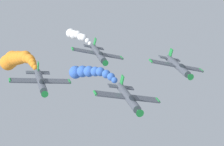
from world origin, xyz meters
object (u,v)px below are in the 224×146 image
airplane_lead (128,98)px  airplane_left_inner (178,66)px  airplane_right_inner (41,81)px  airplane_left_outer (98,54)px

airplane_lead → airplane_left_inner: size_ratio=1.00×
airplane_right_inner → airplane_left_outer: bearing=-137.4°
airplane_left_inner → airplane_right_inner: size_ratio=1.00×
airplane_left_inner → airplane_left_outer: size_ratio=1.00×
airplane_right_inner → airplane_left_outer: (-11.41, -10.48, 0.53)m
airplane_lead → airplane_left_outer: size_ratio=1.00×
airplane_lead → airplane_right_inner: (10.84, -11.43, -0.73)m
airplane_lead → airplane_left_outer: airplane_lead is taller
airplane_lead → airplane_right_inner: bearing=-46.5°
airplane_lead → airplane_left_inner: (-11.78, -11.96, -0.20)m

